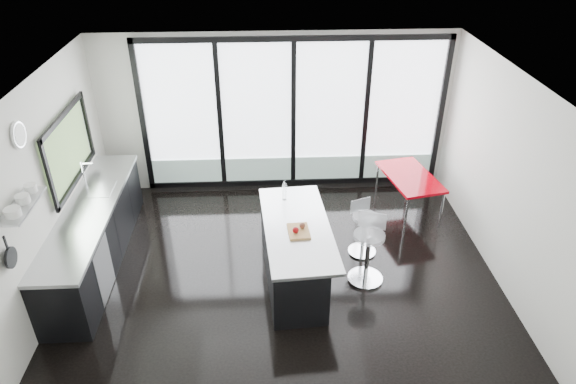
{
  "coord_description": "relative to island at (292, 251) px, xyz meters",
  "views": [
    {
      "loc": [
        -0.21,
        -5.73,
        4.75
      ],
      "look_at": [
        0.1,
        0.3,
        1.15
      ],
      "focal_mm": 32.0,
      "sensor_mm": 36.0,
      "label": 1
    }
  ],
  "objects": [
    {
      "name": "floor",
      "position": [
        -0.14,
        0.1,
        -0.43
      ],
      "size": [
        6.0,
        5.0,
        0.0
      ],
      "primitive_type": "cube",
      "color": "black",
      "rests_on": "ground"
    },
    {
      "name": "ceiling",
      "position": [
        -0.14,
        0.1,
        2.37
      ],
      "size": [
        6.0,
        5.0,
        0.0
      ],
      "primitive_type": "cube",
      "color": "white",
      "rests_on": "wall_back"
    },
    {
      "name": "wall_back",
      "position": [
        0.14,
        2.56,
        0.84
      ],
      "size": [
        6.0,
        0.09,
        2.8
      ],
      "color": "beige",
      "rests_on": "ground"
    },
    {
      "name": "wall_front",
      "position": [
        -0.14,
        -2.4,
        0.97
      ],
      "size": [
        6.0,
        0.0,
        2.8
      ],
      "primitive_type": "cube",
      "color": "beige",
      "rests_on": "ground"
    },
    {
      "name": "wall_left",
      "position": [
        -3.11,
        0.37,
        1.13
      ],
      "size": [
        0.26,
        5.0,
        2.8
      ],
      "color": "beige",
      "rests_on": "ground"
    },
    {
      "name": "wall_right",
      "position": [
        2.86,
        0.1,
        0.97
      ],
      "size": [
        0.0,
        5.0,
        2.8
      ],
      "primitive_type": "cube",
      "color": "beige",
      "rests_on": "ground"
    },
    {
      "name": "counter_cabinets",
      "position": [
        -2.81,
        0.49,
        0.03
      ],
      "size": [
        0.69,
        3.24,
        1.36
      ],
      "color": "black",
      "rests_on": "floor"
    },
    {
      "name": "island",
      "position": [
        0.0,
        0.0,
        0.0
      ],
      "size": [
        1.02,
        2.14,
        1.11
      ],
      "color": "black",
      "rests_on": "floor"
    },
    {
      "name": "bar_stool_near",
      "position": [
        1.02,
        -0.13,
        -0.04
      ],
      "size": [
        0.63,
        0.63,
        0.78
      ],
      "primitive_type": "cylinder",
      "rotation": [
        0.0,
        0.0,
        -0.35
      ],
      "color": "silver",
      "rests_on": "floor"
    },
    {
      "name": "bar_stool_far",
      "position": [
        1.09,
        0.5,
        -0.1
      ],
      "size": [
        0.54,
        0.54,
        0.66
      ],
      "primitive_type": "cylinder",
      "rotation": [
        0.0,
        0.0,
        0.37
      ],
      "color": "silver",
      "rests_on": "floor"
    },
    {
      "name": "red_table",
      "position": [
        2.04,
        1.62,
        -0.1
      ],
      "size": [
        0.96,
        1.37,
        0.67
      ],
      "primitive_type": "cube",
      "rotation": [
        0.0,
        0.0,
        0.2
      ],
      "color": "#A1000B",
      "rests_on": "floor"
    }
  ]
}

